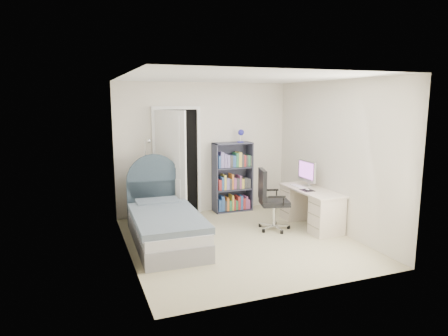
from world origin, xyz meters
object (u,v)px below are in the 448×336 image
object	(u,v)px
bed	(165,224)
floor_lamp	(148,187)
office_chair	(269,197)
bookcase	(233,179)
desk	(311,206)
nightstand	(151,199)

from	to	relation	value
bed	floor_lamp	distance (m)	1.28
office_chair	bed	bearing A→B (deg)	178.27
bed	floor_lamp	bearing A→B (deg)	91.62
bookcase	desk	size ratio (longest dim) A/B	1.20
nightstand	office_chair	distance (m)	2.14
floor_lamp	office_chair	bearing A→B (deg)	-35.45
nightstand	desk	distance (m)	2.84
bed	nightstand	bearing A→B (deg)	89.34
nightstand	floor_lamp	size ratio (longest dim) A/B	0.42
office_chair	bookcase	bearing A→B (deg)	96.18
bookcase	desk	distance (m)	1.68
bed	desk	bearing A→B (deg)	-2.94
desk	floor_lamp	bearing A→B (deg)	152.03
bed	office_chair	xyz separation A→B (m)	(1.78, -0.05, 0.29)
bed	nightstand	world-z (taller)	bed
bed	office_chair	bearing A→B (deg)	-1.73
bookcase	office_chair	world-z (taller)	bookcase
nightstand	floor_lamp	world-z (taller)	floor_lamp
bed	nightstand	distance (m)	1.16
nightstand	office_chair	bearing A→B (deg)	-34.30
bookcase	office_chair	distance (m)	1.32
floor_lamp	desk	xyz separation A→B (m)	(2.58, -1.37, -0.25)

